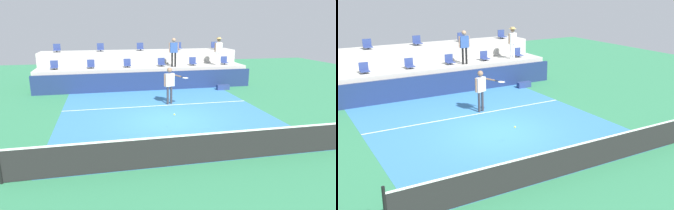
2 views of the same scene
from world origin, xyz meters
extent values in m
plane|color=#2D754C|center=(0.00, 0.00, 0.00)|extent=(40.00, 40.00, 0.00)
cube|color=teal|center=(0.00, 1.00, 0.00)|extent=(9.00, 10.00, 0.01)
cube|color=white|center=(0.00, 2.40, 0.01)|extent=(9.00, 0.06, 0.00)
cylinder|color=black|center=(-5.20, -4.00, 0.54)|extent=(0.08, 0.08, 1.07)
cube|color=black|center=(0.00, -4.00, 0.46)|extent=(10.40, 0.01, 0.87)
cube|color=white|center=(0.00, -4.00, 0.89)|extent=(10.40, 0.02, 0.05)
cube|color=navy|center=(0.00, 6.00, 0.55)|extent=(13.00, 0.16, 1.10)
cube|color=#ADAAA3|center=(0.00, 7.30, 0.62)|extent=(13.00, 1.80, 1.25)
cube|color=#ADAAA3|center=(0.00, 9.10, 1.05)|extent=(13.00, 1.80, 2.10)
cylinder|color=#2D2D33|center=(-3.24, 7.15, 1.30)|extent=(0.08, 0.08, 0.10)
cube|color=navy|center=(-3.24, 7.15, 1.37)|extent=(0.44, 0.40, 0.04)
cube|color=navy|center=(-3.24, 7.33, 1.58)|extent=(0.44, 0.04, 0.38)
cylinder|color=#2D2D33|center=(-1.05, 7.15, 1.30)|extent=(0.08, 0.08, 0.10)
cube|color=navy|center=(-1.05, 7.15, 1.37)|extent=(0.44, 0.40, 0.04)
cube|color=navy|center=(-1.05, 7.33, 1.58)|extent=(0.44, 0.04, 0.38)
cylinder|color=#2D2D33|center=(1.10, 7.15, 1.30)|extent=(0.08, 0.08, 0.10)
cube|color=navy|center=(1.10, 7.15, 1.37)|extent=(0.44, 0.40, 0.04)
cube|color=navy|center=(1.10, 7.33, 1.58)|extent=(0.44, 0.04, 0.38)
cylinder|color=#2D2D33|center=(3.17, 7.15, 1.30)|extent=(0.08, 0.08, 0.10)
cube|color=navy|center=(3.17, 7.15, 1.37)|extent=(0.44, 0.40, 0.04)
cube|color=navy|center=(3.17, 7.33, 1.58)|extent=(0.44, 0.04, 0.38)
cylinder|color=#2D2D33|center=(5.34, 7.15, 1.30)|extent=(0.08, 0.08, 0.10)
cube|color=navy|center=(5.34, 7.15, 1.37)|extent=(0.44, 0.40, 0.04)
cube|color=navy|center=(5.34, 7.33, 1.58)|extent=(0.44, 0.04, 0.38)
cylinder|color=#2D2D33|center=(-2.62, 8.95, 2.15)|extent=(0.08, 0.08, 0.10)
cube|color=navy|center=(-2.62, 8.95, 2.22)|extent=(0.44, 0.40, 0.04)
cube|color=navy|center=(-2.62, 9.13, 2.43)|extent=(0.44, 0.04, 0.38)
cylinder|color=#2D2D33|center=(0.00, 8.95, 2.15)|extent=(0.08, 0.08, 0.10)
cube|color=navy|center=(0.00, 8.95, 2.22)|extent=(0.44, 0.40, 0.04)
cube|color=navy|center=(0.00, 9.13, 2.43)|extent=(0.44, 0.04, 0.38)
cylinder|color=#2D2D33|center=(2.65, 8.95, 2.15)|extent=(0.08, 0.08, 0.10)
cube|color=navy|center=(2.65, 8.95, 2.22)|extent=(0.44, 0.40, 0.04)
cube|color=navy|center=(2.65, 9.13, 2.43)|extent=(0.44, 0.04, 0.38)
cylinder|color=#2D2D33|center=(5.30, 8.95, 2.15)|extent=(0.08, 0.08, 0.10)
cube|color=navy|center=(5.30, 8.95, 2.22)|extent=(0.44, 0.40, 0.04)
cube|color=navy|center=(5.30, 9.13, 2.43)|extent=(0.44, 0.04, 0.38)
cylinder|color=#2D2D33|center=(0.49, 2.60, 0.45)|extent=(0.14, 0.14, 0.89)
cylinder|color=#2D2D33|center=(0.69, 2.67, 0.45)|extent=(0.14, 0.14, 0.89)
cube|color=#B2B2B7|center=(0.59, 2.64, 1.21)|extent=(0.52, 0.33, 0.63)
sphere|color=#846047|center=(0.59, 2.64, 1.70)|extent=(0.31, 0.31, 0.24)
cylinder|color=#846047|center=(0.33, 2.54, 1.23)|extent=(0.09, 0.09, 0.60)
cylinder|color=#846047|center=(0.95, 2.46, 1.43)|extent=(0.26, 0.56, 0.07)
cylinder|color=black|center=(1.08, 2.10, 1.43)|extent=(0.12, 0.26, 0.04)
ellipsoid|color=silver|center=(1.17, 1.84, 1.43)|extent=(0.35, 0.39, 0.03)
cylinder|color=black|center=(1.70, 6.85, 1.68)|extent=(0.11, 0.11, 0.87)
cylinder|color=black|center=(1.90, 6.85, 1.68)|extent=(0.11, 0.11, 0.87)
cube|color=#2D4C8C|center=(1.80, 6.85, 2.42)|extent=(0.48, 0.20, 0.61)
sphere|color=#A87A5B|center=(1.80, 6.85, 2.90)|extent=(0.24, 0.24, 0.23)
cylinder|color=#A87A5B|center=(1.53, 6.86, 2.44)|extent=(0.07, 0.07, 0.58)
cylinder|color=#A87A5B|center=(2.07, 6.84, 2.44)|extent=(0.07, 0.07, 0.58)
cylinder|color=white|center=(4.65, 6.83, 1.67)|extent=(0.13, 0.13, 0.85)
cylinder|color=white|center=(4.83, 6.87, 1.67)|extent=(0.13, 0.13, 0.85)
cube|color=white|center=(4.74, 6.85, 2.40)|extent=(0.49, 0.28, 0.60)
sphere|color=#846047|center=(4.74, 6.85, 2.86)|extent=(0.27, 0.27, 0.23)
cylinder|color=#846047|center=(4.48, 6.79, 2.41)|extent=(0.08, 0.08, 0.56)
cylinder|color=#846047|center=(5.00, 6.91, 2.41)|extent=(0.08, 0.08, 0.56)
cylinder|color=tan|center=(4.74, 6.85, 2.94)|extent=(0.49, 0.49, 0.01)
cylinder|color=tan|center=(4.74, 6.85, 2.98)|extent=(0.29, 0.29, 0.09)
sphere|color=#CCE033|center=(-0.12, -1.34, 0.68)|extent=(0.07, 0.07, 0.07)
cube|color=navy|center=(4.47, 5.21, 0.15)|extent=(0.76, 0.28, 0.30)
camera|label=1|loc=(-2.58, -11.49, 3.87)|focal=32.23mm
camera|label=2|loc=(-6.87, -12.26, 5.42)|focal=42.95mm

